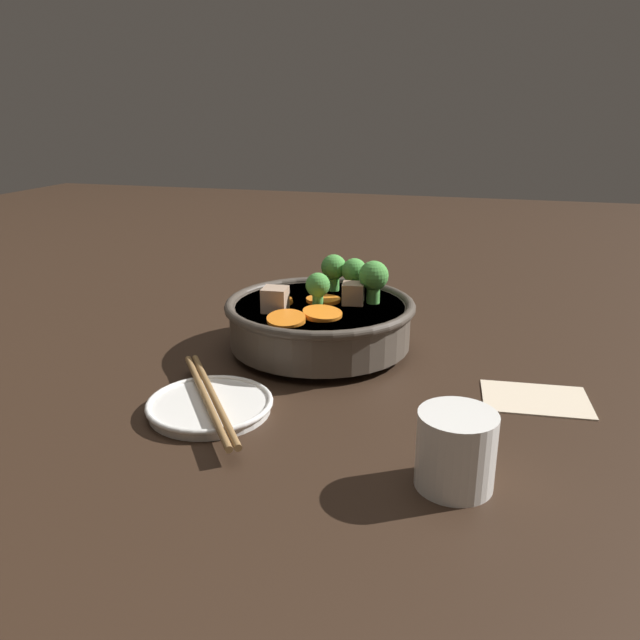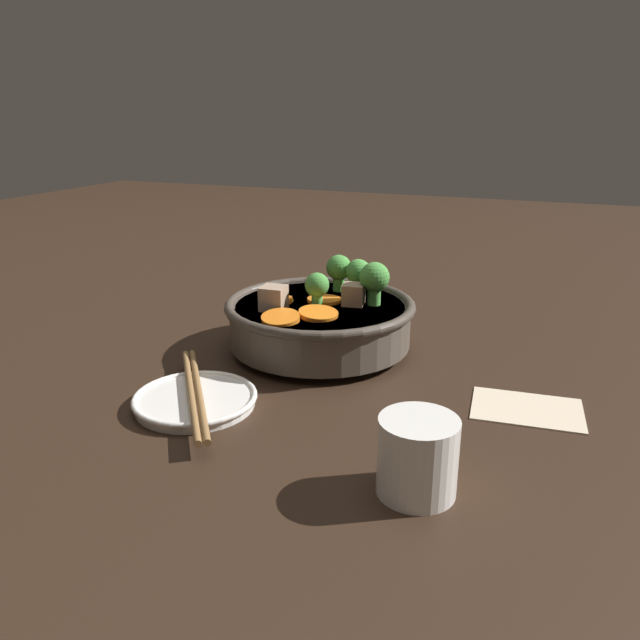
# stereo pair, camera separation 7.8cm
# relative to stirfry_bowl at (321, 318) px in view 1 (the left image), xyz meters

# --- Properties ---
(ground_plane) EXTENTS (3.00, 3.00, 0.00)m
(ground_plane) POSITION_rel_stirfry_bowl_xyz_m (0.00, 0.00, -0.04)
(ground_plane) COLOR black
(stirfry_bowl) EXTENTS (0.24, 0.24, 0.11)m
(stirfry_bowl) POSITION_rel_stirfry_bowl_xyz_m (0.00, 0.00, 0.00)
(stirfry_bowl) COLOR #51473D
(stirfry_bowl) RESTS_ON ground_plane
(side_saucer) EXTENTS (0.13, 0.13, 0.01)m
(side_saucer) POSITION_rel_stirfry_bowl_xyz_m (0.06, 0.20, -0.04)
(side_saucer) COLOR white
(side_saucer) RESTS_ON ground_plane
(tea_cup) EXTENTS (0.06, 0.06, 0.06)m
(tea_cup) POSITION_rel_stirfry_bowl_xyz_m (-0.19, 0.26, -0.01)
(tea_cup) COLOR white
(tea_cup) RESTS_ON ground_plane
(napkin) EXTENTS (0.12, 0.09, 0.00)m
(napkin) POSITION_rel_stirfry_bowl_xyz_m (-0.26, 0.08, -0.04)
(napkin) COLOR beige
(napkin) RESTS_ON ground_plane
(chopsticks_pair) EXTENTS (0.14, 0.18, 0.01)m
(chopsticks_pair) POSITION_rel_stirfry_bowl_xyz_m (0.06, 0.20, -0.03)
(chopsticks_pair) COLOR olive
(chopsticks_pair) RESTS_ON side_saucer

